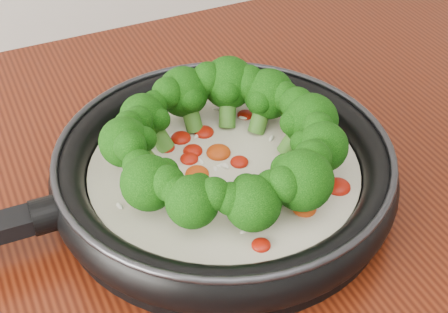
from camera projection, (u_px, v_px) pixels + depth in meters
name	position (u px, v px, depth m)	size (l,w,h in m)	color
skillet	(223.00, 164.00, 0.67)	(0.56, 0.36, 0.11)	black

